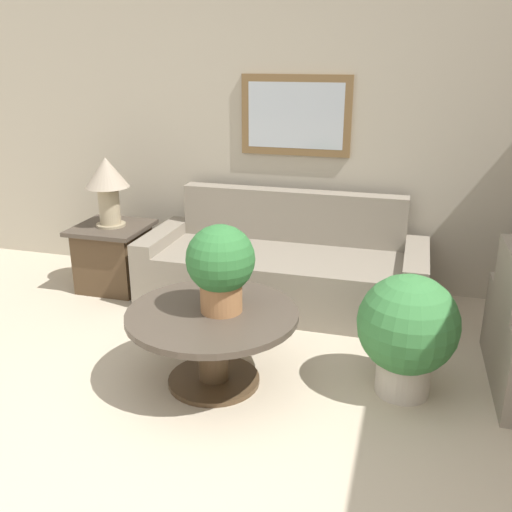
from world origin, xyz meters
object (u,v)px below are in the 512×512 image
at_px(couch_main, 283,269).
at_px(coffee_table, 213,331).
at_px(side_table, 114,256).
at_px(potted_plant_floor, 407,330).
at_px(table_lamp, 107,181).
at_px(potted_plant_on_table, 221,265).

distance_m(couch_main, coffee_table, 1.32).
height_order(couch_main, side_table, couch_main).
bearing_deg(couch_main, coffee_table, -95.41).
height_order(coffee_table, potted_plant_floor, potted_plant_floor).
bearing_deg(table_lamp, couch_main, 4.04).
xyz_separation_m(coffee_table, table_lamp, (-1.34, 1.21, 0.59)).
bearing_deg(potted_plant_on_table, coffee_table, -153.37).
bearing_deg(coffee_table, potted_plant_on_table, 26.63).
xyz_separation_m(side_table, table_lamp, (0.00, -0.00, 0.65)).
bearing_deg(potted_plant_floor, side_table, 157.92).
bearing_deg(couch_main, potted_plant_on_table, -93.28).
bearing_deg(table_lamp, potted_plant_floor, -22.08).
distance_m(side_table, potted_plant_floor, 2.66).
bearing_deg(potted_plant_floor, table_lamp, 157.92).
bearing_deg(potted_plant_on_table, potted_plant_floor, 9.69).
xyz_separation_m(coffee_table, potted_plant_on_table, (0.05, 0.03, 0.42)).
xyz_separation_m(couch_main, table_lamp, (-1.46, -0.10, 0.65)).
bearing_deg(potted_plant_floor, coffee_table, -169.48).
xyz_separation_m(side_table, potted_plant_floor, (2.46, -1.00, 0.13)).
height_order(side_table, table_lamp, table_lamp).
relative_size(coffee_table, potted_plant_floor, 1.39).
relative_size(coffee_table, side_table, 1.74).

